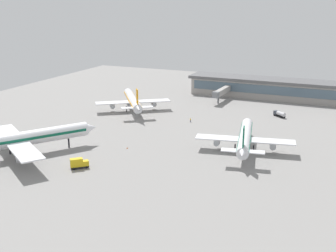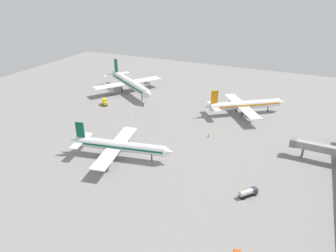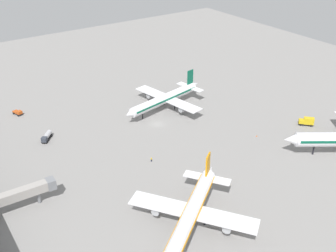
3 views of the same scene
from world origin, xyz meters
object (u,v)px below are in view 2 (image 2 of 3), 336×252
(airplane_distant, at_px, (129,83))
(safety_cone_near_gate, at_px, (136,114))
(airplane_taxiing, at_px, (119,146))
(catering_truck, at_px, (105,102))
(ground_crew_worker, at_px, (208,135))
(airplane_at_gate, at_px, (244,105))
(fuel_truck, at_px, (248,192))

(airplane_distant, bearing_deg, safety_cone_near_gate, -20.14)
(airplane_taxiing, distance_m, safety_cone_near_gate, 41.47)
(airplane_taxiing, relative_size, airplane_distant, 0.90)
(catering_truck, bearing_deg, ground_crew_worker, 35.56)
(airplane_at_gate, xyz_separation_m, airplane_taxiing, (-62.44, 34.44, -0.15))
(airplane_at_gate, distance_m, safety_cone_near_gate, 55.11)
(safety_cone_near_gate, bearing_deg, ground_crew_worker, -101.54)
(airplane_at_gate, height_order, airplane_distant, airplane_distant)
(airplane_distant, xyz_separation_m, catering_truck, (-23.90, 1.58, -4.24))
(catering_truck, height_order, ground_crew_worker, catering_truck)
(airplane_distant, xyz_separation_m, safety_cone_near_gate, (-28.75, -20.71, -5.64))
(airplane_taxiing, relative_size, safety_cone_near_gate, 70.45)
(fuel_truck, distance_m, ground_crew_worker, 41.29)
(airplane_distant, bearing_deg, catering_truck, -59.68)
(airplane_taxiing, bearing_deg, catering_truck, 119.61)
(airplane_taxiing, relative_size, catering_truck, 7.82)
(airplane_taxiing, distance_m, fuel_truck, 50.26)
(airplane_at_gate, distance_m, fuel_truck, 68.00)
(airplane_at_gate, xyz_separation_m, ground_crew_worker, (-32.40, 8.27, -4.00))
(airplane_distant, distance_m, ground_crew_worker, 72.32)
(airplane_taxiing, relative_size, ground_crew_worker, 25.31)
(catering_truck, height_order, safety_cone_near_gate, catering_truck)
(airplane_at_gate, xyz_separation_m, catering_truck, (-19.15, 71.68, -3.15))
(airplane_distant, relative_size, ground_crew_worker, 27.99)
(ground_crew_worker, bearing_deg, airplane_taxiing, -85.86)
(catering_truck, relative_size, ground_crew_worker, 3.24)
(airplane_at_gate, relative_size, ground_crew_worker, 22.58)
(catering_truck, distance_m, safety_cone_near_gate, 22.85)
(airplane_at_gate, height_order, fuel_truck, airplane_at_gate)
(airplane_at_gate, xyz_separation_m, safety_cone_near_gate, (-24.01, 49.40, -4.55))
(airplane_distant, xyz_separation_m, ground_crew_worker, (-37.15, -61.84, -5.09))
(airplane_taxiing, xyz_separation_m, ground_crew_worker, (30.03, -26.16, -3.85))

